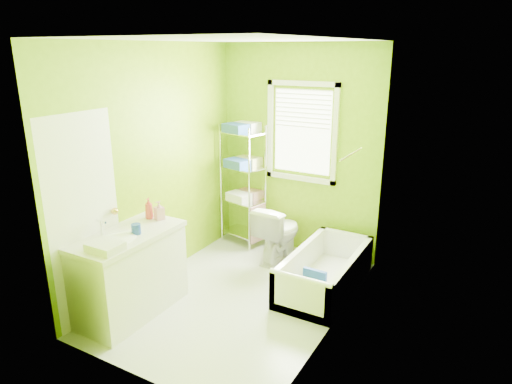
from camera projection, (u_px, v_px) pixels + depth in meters
The scene contains 9 objects.
ground at pixel (239, 297), 4.85m from camera, with size 2.90×2.90×0.00m, color silver.
room_envelope at pixel (237, 155), 4.39m from camera, with size 2.14×2.94×2.62m.
window at pixel (302, 127), 5.53m from camera, with size 0.92×0.05×1.22m.
door at pixel (85, 221), 4.21m from camera, with size 0.09×0.80×2.00m.
right_wall_decor at pixel (337, 194), 3.96m from camera, with size 0.04×1.48×1.17m.
bathtub at pixel (323, 277), 4.96m from camera, with size 0.65×1.39×0.45m.
toilet at pixel (278, 232), 5.61m from camera, with size 0.40×0.71×0.72m, color white.
vanity at pixel (129, 271), 4.45m from camera, with size 0.58×1.12×1.06m.
wire_shelf_unit at pixel (244, 172), 5.92m from camera, with size 0.60×0.48×1.63m.
Camera 1 is at (2.27, -3.65, 2.52)m, focal length 32.00 mm.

